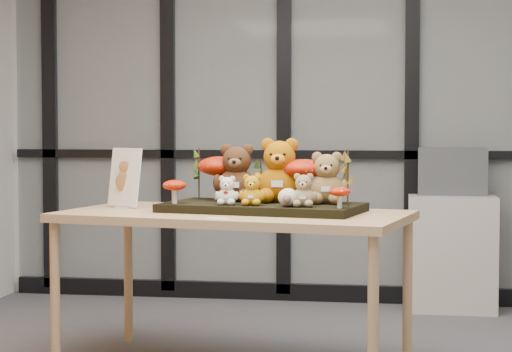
% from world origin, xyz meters
% --- Properties ---
extents(room_shell, '(5.00, 5.00, 5.00)m').
position_xyz_m(room_shell, '(0.00, 0.00, 1.68)').
color(room_shell, beige).
rests_on(room_shell, floor).
extents(glass_partition, '(4.90, 0.06, 2.78)m').
position_xyz_m(glass_partition, '(-0.00, 2.47, 1.42)').
color(glass_partition, '#2D383F').
rests_on(glass_partition, floor).
extents(display_table, '(1.87, 1.20, 0.81)m').
position_xyz_m(display_table, '(-0.46, 0.52, 0.75)').
color(display_table, tan).
rests_on(display_table, floor).
extents(diorama_tray, '(1.08, 0.69, 0.04)m').
position_xyz_m(diorama_tray, '(-0.32, 0.56, 0.83)').
color(diorama_tray, black).
rests_on(diorama_tray, display_table).
extents(bear_pooh_yellow, '(0.32, 0.30, 0.36)m').
position_xyz_m(bear_pooh_yellow, '(-0.25, 0.65, 1.04)').
color(bear_pooh_yellow, '#A75B04').
rests_on(bear_pooh_yellow, diorama_tray).
extents(bear_brown_medium, '(0.29, 0.28, 0.33)m').
position_xyz_m(bear_brown_medium, '(-0.48, 0.68, 1.02)').
color(bear_brown_medium, '#422412').
rests_on(bear_brown_medium, diorama_tray).
extents(bear_tan_back, '(0.26, 0.24, 0.29)m').
position_xyz_m(bear_tan_back, '(0.00, 0.59, 1.00)').
color(bear_tan_back, olive).
rests_on(bear_tan_back, diorama_tray).
extents(bear_small_yellow, '(0.15, 0.14, 0.17)m').
position_xyz_m(bear_small_yellow, '(-0.35, 0.42, 0.94)').
color(bear_small_yellow, orange).
rests_on(bear_small_yellow, diorama_tray).
extents(bear_white_bow, '(0.14, 0.13, 0.16)m').
position_xyz_m(bear_white_bow, '(-0.48, 0.44, 0.94)').
color(bear_white_bow, silver).
rests_on(bear_white_bow, diorama_tray).
extents(bear_beige_small, '(0.16, 0.15, 0.18)m').
position_xyz_m(bear_beige_small, '(-0.09, 0.38, 0.95)').
color(bear_beige_small, '#998257').
rests_on(bear_beige_small, diorama_tray).
extents(plush_cream_hedgehog, '(0.09, 0.08, 0.10)m').
position_xyz_m(plush_cream_hedgehog, '(-0.17, 0.38, 0.91)').
color(plush_cream_hedgehog, '#EFE4CE').
rests_on(plush_cream_hedgehog, diorama_tray).
extents(mushroom_back_left, '(0.23, 0.23, 0.26)m').
position_xyz_m(mushroom_back_left, '(-0.59, 0.77, 0.98)').
color(mushroom_back_left, '#A41A05').
rests_on(mushroom_back_left, diorama_tray).
extents(mushroom_back_right, '(0.22, 0.22, 0.25)m').
position_xyz_m(mushroom_back_right, '(-0.12, 0.65, 0.98)').
color(mushroom_back_right, '#A41A05').
rests_on(mushroom_back_right, diorama_tray).
extents(mushroom_front_left, '(0.12, 0.12, 0.13)m').
position_xyz_m(mushroom_front_left, '(-0.76, 0.48, 0.92)').
color(mushroom_front_left, '#A41A05').
rests_on(mushroom_front_left, diorama_tray).
extents(mushroom_front_right, '(0.10, 0.10, 0.11)m').
position_xyz_m(mushroom_front_right, '(0.09, 0.33, 0.91)').
color(mushroom_front_right, '#A41A05').
rests_on(mushroom_front_right, diorama_tray).
extents(sprig_green_far_left, '(0.05, 0.05, 0.28)m').
position_xyz_m(sprig_green_far_left, '(-0.70, 0.77, 0.99)').
color(sprig_green_far_left, '#213D0E').
rests_on(sprig_green_far_left, diorama_tray).
extents(sprig_green_mid_left, '(0.05, 0.05, 0.29)m').
position_xyz_m(sprig_green_mid_left, '(-0.53, 0.79, 1.00)').
color(sprig_green_mid_left, '#213D0E').
rests_on(sprig_green_mid_left, diorama_tray).
extents(sprig_dry_far_right, '(0.05, 0.05, 0.28)m').
position_xyz_m(sprig_dry_far_right, '(0.11, 0.58, 0.99)').
color(sprig_dry_far_right, brown).
rests_on(sprig_dry_far_right, diorama_tray).
extents(sprig_dry_mid_right, '(0.05, 0.05, 0.27)m').
position_xyz_m(sprig_dry_mid_right, '(0.12, 0.44, 0.99)').
color(sprig_dry_mid_right, brown).
rests_on(sprig_dry_mid_right, diorama_tray).
extents(sprig_green_centre, '(0.05, 0.05, 0.22)m').
position_xyz_m(sprig_green_centre, '(-0.36, 0.77, 0.96)').
color(sprig_green_centre, '#213D0E').
rests_on(sprig_green_centre, diorama_tray).
extents(sign_holder, '(0.22, 0.16, 0.32)m').
position_xyz_m(sign_holder, '(-1.08, 0.67, 0.96)').
color(sign_holder, silver).
rests_on(sign_holder, display_table).
extents(label_card, '(0.10, 0.03, 0.00)m').
position_xyz_m(label_card, '(-0.48, 0.17, 0.81)').
color(label_card, white).
rests_on(label_card, display_table).
extents(cabinet, '(0.58, 0.34, 0.78)m').
position_xyz_m(cabinet, '(0.72, 2.26, 0.39)').
color(cabinet, '#AAA198').
rests_on(cabinet, floor).
extents(monitor, '(0.46, 0.05, 0.33)m').
position_xyz_m(monitor, '(0.72, 2.28, 0.94)').
color(monitor, '#474A4E').
rests_on(monitor, cabinet).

